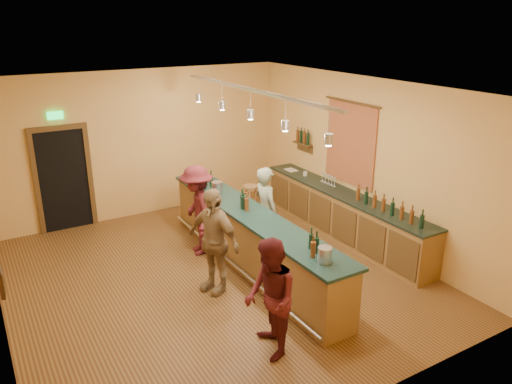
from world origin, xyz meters
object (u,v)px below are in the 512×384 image
bar_stool (251,192)px  back_counter (343,214)px  bartender (266,211)px  customer_a (270,299)px  customer_b (213,241)px  tasting_bar (251,236)px  customer_c (197,210)px

bar_stool → back_counter: bearing=-64.1°
bartender → customer_a: (-1.54, -2.59, -0.02)m
customer_b → bar_stool: 3.37m
back_counter → tasting_bar: tasting_bar is taller
tasting_bar → customer_b: customer_b is taller
customer_a → customer_c: (0.44, 3.23, 0.04)m
bartender → customer_b: 1.63m
tasting_bar → bartender: (0.55, 0.39, 0.23)m
bartender → back_counter: bearing=-97.2°
back_counter → customer_b: size_ratio=2.60×
tasting_bar → bar_stool: (1.27, 2.20, -0.08)m
bartender → customer_c: (-1.10, 0.64, 0.01)m
bartender → customer_b: size_ratio=0.96×
tasting_bar → customer_a: customer_a is taller
customer_b → back_counter: bearing=79.6°
customer_a → bar_stool: (2.26, 4.40, -0.29)m
customer_c → bar_stool: size_ratio=2.52×
back_counter → bartender: size_ratio=2.71×
bartender → bar_stool: bearing=-21.8°
customer_b → bar_stool: bearing=119.7°
customer_c → bartender: bearing=71.9°
customer_b → bartender: bearing=97.3°
customer_b → customer_a: bearing=-23.0°
tasting_bar → customer_a: bearing=-114.2°
tasting_bar → customer_c: size_ratio=2.99×
tasting_bar → bar_stool: size_ratio=7.56×
back_counter → customer_c: size_ratio=2.67×
back_counter → bar_stool: bearing=115.9°
back_counter → customer_b: 3.21m
customer_c → bar_stool: (1.82, 1.17, -0.32)m
customer_c → customer_a: bearing=4.2°
customer_c → bar_stool: customer_c is taller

